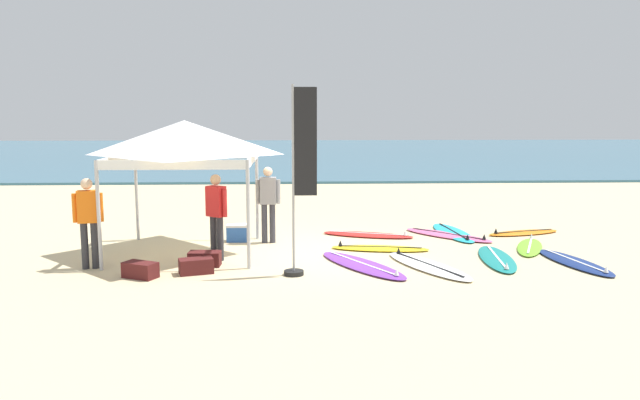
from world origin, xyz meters
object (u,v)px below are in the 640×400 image
at_px(person_orange, 88,217).
at_px(surfboard_lime, 530,247).
at_px(canopy_tent, 185,138).
at_px(surfboard_pink, 448,235).
at_px(surfboard_orange, 523,233).
at_px(surfboard_cyan, 453,233).
at_px(gear_bag_near_tent, 205,259).
at_px(surfboard_red, 368,235).
at_px(person_grey, 268,199).
at_px(surfboard_purple, 362,265).
at_px(gear_bag_on_sand, 196,266).
at_px(surfboard_teal, 497,259).
at_px(gear_bag_by_pole, 140,270).
at_px(surfboard_navy, 575,262).
at_px(cooler_box, 238,233).
at_px(surfboard_yellow, 380,248).
at_px(person_red, 216,211).
at_px(surfboard_white, 428,266).
at_px(banner_flag, 300,189).

bearing_deg(person_orange, surfboard_lime, 8.46).
bearing_deg(canopy_tent, surfboard_pink, 13.61).
distance_m(canopy_tent, surfboard_orange, 8.25).
xyz_separation_m(surfboard_cyan, person_orange, (-7.65, -2.95, 0.95)).
relative_size(surfboard_lime, gear_bag_near_tent, 3.21).
bearing_deg(surfboard_red, person_grey, -165.02).
relative_size(surfboard_purple, gear_bag_on_sand, 4.22).
xyz_separation_m(surfboard_purple, gear_bag_on_sand, (-3.08, -0.36, 0.10)).
bearing_deg(person_orange, canopy_tent, 37.93).
xyz_separation_m(surfboard_teal, gear_bag_by_pole, (-6.75, -1.00, 0.10)).
distance_m(person_grey, gear_bag_near_tent, 2.50).
bearing_deg(surfboard_orange, surfboard_cyan, 177.71).
bearing_deg(surfboard_navy, surfboard_lime, 104.56).
distance_m(surfboard_purple, person_grey, 3.08).
height_order(canopy_tent, cooler_box, canopy_tent).
bearing_deg(surfboard_yellow, surfboard_teal, -24.81).
relative_size(surfboard_yellow, surfboard_cyan, 0.89).
height_order(person_orange, gear_bag_on_sand, person_orange).
distance_m(surfboard_pink, surfboard_teal, 2.39).
bearing_deg(gear_bag_near_tent, canopy_tent, 113.95).
xyz_separation_m(canopy_tent, person_orange, (-1.60, -1.25, -1.40)).
relative_size(surfboard_teal, cooler_box, 4.69).
bearing_deg(gear_bag_by_pole, surfboard_cyan, 29.05).
bearing_deg(surfboard_red, surfboard_teal, -47.55).
height_order(surfboard_red, surfboard_yellow, same).
height_order(person_orange, cooler_box, person_orange).
bearing_deg(surfboard_teal, surfboard_purple, -171.73).
bearing_deg(person_orange, surfboard_yellow, 13.23).
relative_size(canopy_tent, surfboard_pink, 1.36).
bearing_deg(gear_bag_near_tent, gear_bag_by_pole, -142.23).
xyz_separation_m(surfboard_purple, gear_bag_by_pole, (-4.03, -0.60, 0.10)).
bearing_deg(gear_bag_by_pole, person_grey, 52.95).
xyz_separation_m(person_red, gear_bag_by_pole, (-1.20, -1.27, -0.85)).
bearing_deg(surfboard_orange, gear_bag_near_tent, -158.93).
relative_size(surfboard_white, surfboard_orange, 1.27).
relative_size(surfboard_yellow, surfboard_navy, 0.93).
relative_size(surfboard_cyan, cooler_box, 4.83).
relative_size(surfboard_orange, surfboard_navy, 0.85).
distance_m(surfboard_cyan, surfboard_purple, 3.96).
xyz_separation_m(person_orange, person_red, (2.29, 0.58, 0.00)).
bearing_deg(surfboard_cyan, banner_flag, -136.17).
distance_m(surfboard_lime, surfboard_cyan, 2.05).
relative_size(surfboard_yellow, surfboard_purple, 0.85).
relative_size(surfboard_white, cooler_box, 5.00).
xyz_separation_m(surfboard_yellow, gear_bag_on_sand, (-3.61, -1.77, 0.10)).
distance_m(surfboard_navy, person_red, 7.05).
xyz_separation_m(surfboard_lime, gear_bag_by_pole, (-7.81, -2.01, 0.10)).
xyz_separation_m(surfboard_pink, surfboard_teal, (0.39, -2.36, 0.00)).
bearing_deg(surfboard_yellow, person_grey, 160.66).
relative_size(surfboard_lime, surfboard_yellow, 0.90).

